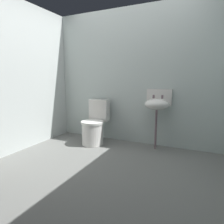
% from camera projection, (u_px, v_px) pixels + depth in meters
% --- Properties ---
extents(ground_plane, '(3.41, 2.78, 0.08)m').
position_uv_depth(ground_plane, '(103.00, 170.00, 2.61)').
color(ground_plane, slate).
extents(wall_back, '(3.41, 0.10, 2.38)m').
position_uv_depth(wall_back, '(134.00, 77.00, 3.50)').
color(wall_back, '#B1BEB9').
rests_on(wall_back, ground).
extents(wall_left, '(0.10, 2.58, 2.38)m').
position_uv_depth(wall_left, '(19.00, 77.00, 3.13)').
color(wall_left, '#B5BDBA').
rests_on(wall_left, ground).
extents(toilet_near_wall, '(0.42, 0.61, 0.78)m').
position_uv_depth(toilet_near_wall, '(95.00, 126.00, 3.54)').
color(toilet_near_wall, silver).
rests_on(toilet_near_wall, ground).
extents(sink, '(0.42, 0.35, 0.99)m').
position_uv_depth(sink, '(157.00, 104.00, 3.19)').
color(sink, '#6D575F').
rests_on(sink, ground).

